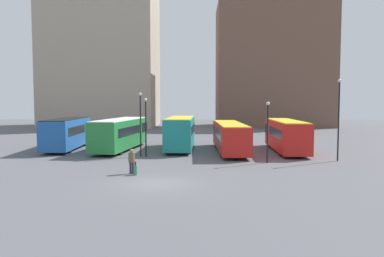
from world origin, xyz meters
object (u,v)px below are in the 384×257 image
bus_4 (286,134)px  traveler (132,159)px  lamp_post_1 (140,119)px  bus_0 (67,133)px  bus_3 (230,136)px  bus_1 (121,133)px  lamp_post_2 (339,114)px  suitcase (135,170)px  lamp_post_3 (146,122)px  lamp_post_0 (268,126)px  bus_2 (180,132)px

bus_4 → traveler: 17.51m
bus_4 → lamp_post_1: bearing=106.9°
bus_0 → traveler: bearing=-148.6°
bus_3 → bus_4: (5.50, 0.26, 0.12)m
bus_3 → traveler: bus_3 is taller
bus_1 → bus_4: 16.40m
bus_3 → lamp_post_2: (8.37, -5.70, 2.33)m
bus_4 → suitcase: bus_4 is taller
bus_0 → bus_4: bearing=-96.7°
bus_1 → suitcase: 13.45m
traveler → lamp_post_1: size_ratio=0.30×
lamp_post_2 → bus_0: bearing=163.7°
bus_1 → traveler: (3.35, -12.46, -0.70)m
lamp_post_1 → lamp_post_3: size_ratio=1.09×
bus_1 → suitcase: (3.67, -12.87, -1.38)m
lamp_post_0 → lamp_post_3: size_ratio=0.94×
bus_3 → lamp_post_2: size_ratio=1.82×
bus_2 → suitcase: 13.56m
traveler → lamp_post_2: size_ratio=0.25×
bus_4 → bus_1: bearing=89.0°
traveler → lamp_post_2: 17.14m
lamp_post_3 → bus_3: bearing=24.5°
bus_3 → lamp_post_3: bearing=113.1°
bus_3 → lamp_post_2: 10.39m
bus_1 → bus_4: (16.39, -0.78, -0.05)m
bus_3 → lamp_post_0: lamp_post_0 is taller
bus_0 → lamp_post_1: lamp_post_1 is taller
bus_0 → lamp_post_0: bearing=-117.1°
lamp_post_0 → bus_3: bearing=109.7°
bus_2 → lamp_post_3: size_ratio=1.85×
bus_3 → bus_4: bus_4 is taller
bus_1 → bus_3: 10.93m
bus_0 → bus_2: bearing=-93.8°
suitcase → bus_2: bearing=-18.7°
bus_0 → lamp_post_2: (24.87, -7.26, 2.16)m
lamp_post_2 → bus_3: bearing=145.8°
bus_2 → lamp_post_1: (-3.29, -4.92, 1.55)m
lamp_post_1 → traveler: bearing=-85.5°
bus_0 → bus_4: 22.03m
lamp_post_0 → lamp_post_3: lamp_post_3 is taller
lamp_post_0 → lamp_post_3: 10.62m
traveler → bus_2: bearing=-20.4°
bus_0 → lamp_post_3: bearing=-123.1°
bus_0 → bus_2: (11.62, -0.11, 0.07)m
suitcase → lamp_post_0: (9.64, 5.05, 2.59)m
bus_1 → lamp_post_1: (2.73, -4.50, 1.62)m
bus_2 → bus_4: (10.37, -1.20, -0.12)m
suitcase → bus_0: bearing=26.0°
lamp_post_2 → bus_2: bearing=151.6°
lamp_post_3 → bus_1: bearing=125.2°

